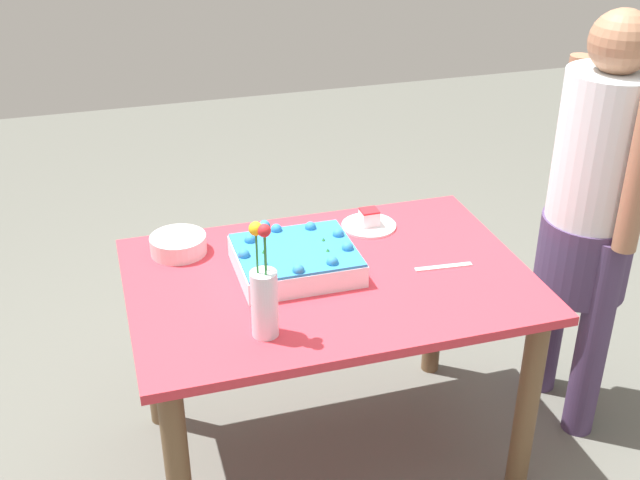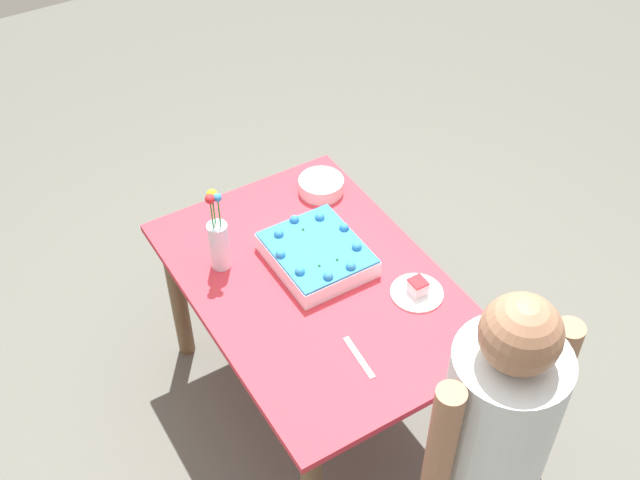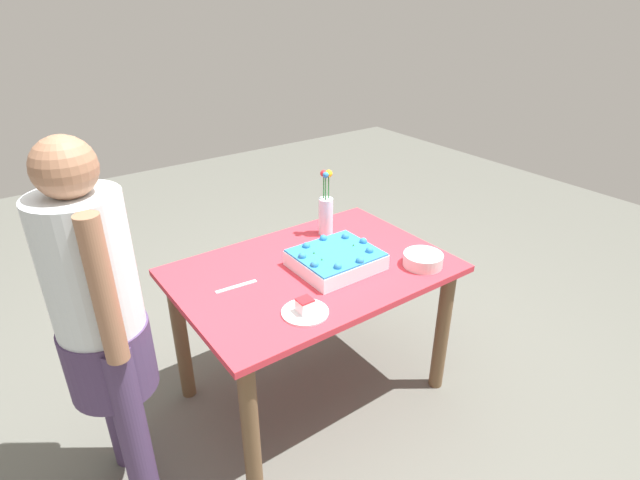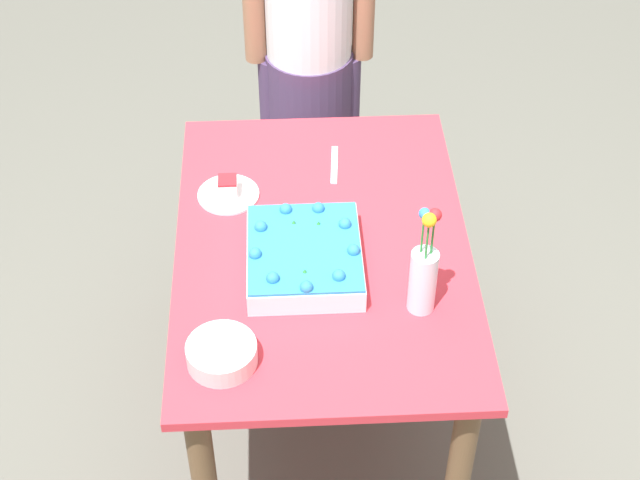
{
  "view_description": "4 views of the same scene",
  "coord_description": "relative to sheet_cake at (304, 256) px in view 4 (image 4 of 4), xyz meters",
  "views": [
    {
      "loc": [
        0.64,
        2.04,
        2.0
      ],
      "look_at": [
        0.02,
        -0.02,
        0.85
      ],
      "focal_mm": 45.0,
      "sensor_mm": 36.0,
      "label": 1
    },
    {
      "loc": [
        -1.69,
        1.02,
        2.83
      ],
      "look_at": [
        0.07,
        -0.05,
        0.86
      ],
      "focal_mm": 45.0,
      "sensor_mm": 36.0,
      "label": 2
    },
    {
      "loc": [
        -1.14,
        -1.63,
        1.87
      ],
      "look_at": [
        0.02,
        -0.02,
        0.88
      ],
      "focal_mm": 28.0,
      "sensor_mm": 36.0,
      "label": 3
    },
    {
      "loc": [
        2.06,
        -0.11,
        2.67
      ],
      "look_at": [
        0.06,
        -0.01,
        0.8
      ],
      "focal_mm": 55.0,
      "sensor_mm": 36.0,
      "label": 4
    }
  ],
  "objects": [
    {
      "name": "serving_plate_with_slice",
      "position": [
        -0.32,
        -0.22,
        -0.02
      ],
      "size": [
        0.19,
        0.19,
        0.06
      ],
      "color": "white",
      "rests_on": "dining_table"
    },
    {
      "name": "sheet_cake",
      "position": [
        0.0,
        0.0,
        0.0
      ],
      "size": [
        0.37,
        0.32,
        0.1
      ],
      "color": "white",
      "rests_on": "dining_table"
    },
    {
      "name": "flower_vase",
      "position": [
        0.17,
        0.31,
        0.08
      ],
      "size": [
        0.07,
        0.07,
        0.35
      ],
      "color": "silver",
      "rests_on": "dining_table"
    },
    {
      "name": "fruit_bowl",
      "position": [
        0.34,
        -0.22,
        -0.01
      ],
      "size": [
        0.18,
        0.18,
        0.06
      ],
      "primitive_type": "cylinder",
      "color": "silver",
      "rests_on": "dining_table"
    },
    {
      "name": "person_standing",
      "position": [
        -1.01,
        0.06,
        0.08
      ],
      "size": [
        0.31,
        0.45,
        1.49
      ],
      "color": "#49365B",
      "rests_on": "ground_plane"
    },
    {
      "name": "dining_table",
      "position": [
        -0.09,
        0.06,
        -0.17
      ],
      "size": [
        1.23,
        0.85,
        0.73
      ],
      "color": "#D03240",
      "rests_on": "ground_plane"
    },
    {
      "name": "cake_knife",
      "position": [
        -0.45,
        0.11,
        -0.04
      ],
      "size": [
        0.19,
        0.03,
        0.0
      ],
      "primitive_type": "cube",
      "rotation": [
        0.0,
        0.0,
        3.06
      ],
      "color": "silver",
      "rests_on": "dining_table"
    },
    {
      "name": "ground_plane",
      "position": [
        -0.09,
        0.06,
        -0.77
      ],
      "size": [
        8.0,
        8.0,
        0.0
      ],
      "primitive_type": "plane",
      "color": "#5D5E56"
    }
  ]
}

